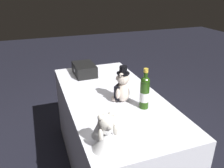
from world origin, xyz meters
name	(u,v)px	position (x,y,z in m)	size (l,w,h in m)	color
ground_plane	(112,166)	(0.00, 0.00, 0.00)	(12.00, 12.00, 0.00)	black
reception_table	(112,134)	(0.00, 0.00, 0.38)	(1.53, 0.74, 0.76)	white
teddy_bear_groom	(122,88)	(0.12, 0.04, 0.87)	(0.14, 0.14, 0.29)	beige
teddy_bear_bride	(105,132)	(0.59, -0.25, 0.86)	(0.21, 0.17, 0.22)	white
champagne_bottle	(145,92)	(0.27, 0.15, 0.89)	(0.07, 0.07, 0.31)	#214210
signing_pen	(121,76)	(-0.36, 0.23, 0.77)	(0.13, 0.02, 0.01)	maroon
gift_case_black	(84,69)	(-0.52, -0.10, 0.82)	(0.29, 0.20, 0.11)	black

